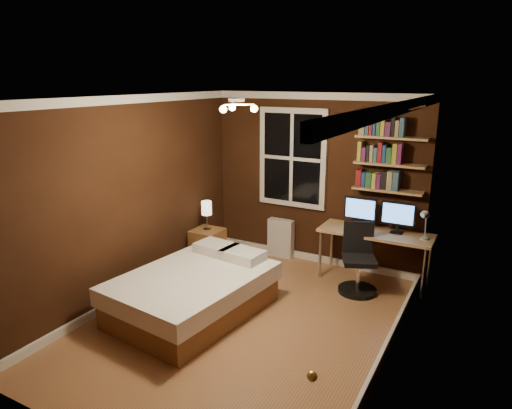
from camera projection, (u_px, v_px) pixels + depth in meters
The scene contains 24 objects.
floor at pixel (243, 321), 5.22m from camera, with size 4.20×4.20×0.00m, color brown.
wall_back at pixel (315, 180), 6.66m from camera, with size 3.20×0.04×2.50m, color black.
wall_left at pixel (131, 199), 5.63m from camera, with size 0.04×4.20×2.50m, color black.
wall_right at pixel (394, 242), 4.15m from camera, with size 0.04×4.20×2.50m, color black.
ceiling at pixel (242, 98), 4.55m from camera, with size 3.20×4.20×0.02m, color white.
window at pixel (293, 158), 6.72m from camera, with size 1.06×0.06×1.46m, color silver.
door at pixel (336, 349), 2.90m from camera, with size 0.03×0.82×2.05m, color black, non-canonical shape.
door_knob at pixel (312, 376), 2.67m from camera, with size 0.06×0.06×0.06m, color gold.
ceiling_fixture at pixel (237, 108), 4.50m from camera, with size 0.44×0.44×0.18m, color beige, non-canonical shape.
bookshelf_lower at pixel (388, 190), 6.06m from camera, with size 0.92×0.22×0.03m, color #A1764E.
books_row_lower at pixel (388, 181), 6.03m from camera, with size 0.48×0.16×0.23m, color maroon, non-canonical shape.
bookshelf_middle at pixel (390, 164), 5.97m from camera, with size 0.92×0.22×0.03m, color #A1764E.
books_row_middle at pixel (390, 154), 5.93m from camera, with size 0.60×0.16×0.23m, color navy, non-canonical shape.
bookshelf_upper at pixel (392, 137), 5.88m from camera, with size 0.92×0.22×0.03m, color #A1764E.
books_row_upper at pixel (393, 127), 5.84m from camera, with size 0.60×0.16×0.23m, color #265A30, non-canonical shape.
bed at pixel (194, 292), 5.36m from camera, with size 1.52×1.97×0.62m.
nightstand at pixel (208, 246), 6.81m from camera, with size 0.42×0.42×0.52m, color brown.
bedside_lamp at pixel (207, 216), 6.68m from camera, with size 0.15×0.15×0.43m, color #F0E7CA, non-canonical shape.
radiator at pixel (281, 238), 7.05m from camera, with size 0.40×0.14×0.60m, color beige.
desk at pixel (375, 236), 6.11m from camera, with size 1.49×0.56×0.71m.
monitor_left at pixel (360, 213), 6.21m from camera, with size 0.44×0.12×0.42m, color black, non-canonical shape.
monitor_right at pixel (398, 218), 5.98m from camera, with size 0.44×0.12×0.42m, color black, non-canonical shape.
desk_lamp at pixel (425, 225), 5.68m from camera, with size 0.14×0.32×0.44m, color silver, non-canonical shape.
office_chair at pixel (358, 267), 5.89m from camera, with size 0.54×0.54×0.91m.
Camera 1 is at (2.37, -4.03, 2.69)m, focal length 32.00 mm.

